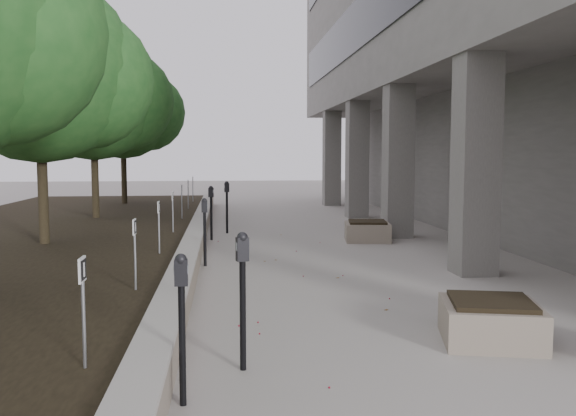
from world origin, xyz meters
TOP-DOWN VIEW (x-y plane):
  - retaining_wall at (-1.82, 9.00)m, footprint 0.39×26.00m
  - planting_bed at (-5.50, 9.00)m, footprint 7.00×26.00m
  - crabapple_tree_3 at (-4.80, 8.00)m, footprint 4.60×4.00m
  - crabapple_tree_4 at (-4.80, 13.00)m, footprint 4.60×4.00m
  - crabapple_tree_5 at (-4.80, 18.00)m, footprint 4.60×4.00m
  - parking_sign_2 at (-2.35, 0.50)m, footprint 0.04×0.22m
  - parking_sign_3 at (-2.35, 3.50)m, footprint 0.04×0.22m
  - parking_sign_4 at (-2.35, 6.50)m, footprint 0.04×0.22m
  - parking_sign_5 at (-2.35, 9.50)m, footprint 0.04×0.22m
  - parking_sign_6 at (-2.35, 12.50)m, footprint 0.04×0.22m
  - parking_sign_7 at (-2.35, 15.50)m, footprint 0.04×0.22m
  - parking_sign_8 at (-2.35, 18.50)m, footprint 0.04×0.22m
  - parking_meter_1 at (-0.98, 1.41)m, footprint 0.16×0.13m
  - parking_meter_2 at (-1.53, 0.58)m, footprint 0.14×0.10m
  - parking_meter_3 at (-1.55, 7.31)m, footprint 0.13×0.10m
  - parking_meter_4 at (-1.50, 10.95)m, footprint 0.16×0.14m
  - parking_meter_5 at (-1.10, 12.24)m, footprint 0.17×0.14m
  - planter_front at (1.96, 2.05)m, footprint 1.33×1.33m
  - planter_back at (2.45, 10.38)m, footprint 1.26×1.26m
  - berry_scatter at (-0.10, 5.00)m, footprint 3.30×14.10m

SIDE VIEW (x-z plane):
  - berry_scatter at x=-0.10m, z-range 0.00..0.02m
  - planting_bed at x=-5.50m, z-range 0.00..0.40m
  - retaining_wall at x=-1.82m, z-range 0.00..0.50m
  - planter_front at x=1.96m, z-range 0.00..0.51m
  - planter_back at x=2.45m, z-range 0.00..0.52m
  - parking_meter_3 at x=-1.55m, z-range 0.00..1.35m
  - parking_meter_2 at x=-1.53m, z-range 0.00..1.36m
  - parking_meter_4 at x=-1.50m, z-range 0.00..1.40m
  - parking_meter_1 at x=-0.98m, z-range 0.00..1.44m
  - parking_meter_5 at x=-1.10m, z-range 0.00..1.46m
  - parking_sign_2 at x=-2.35m, z-range 0.40..1.36m
  - parking_sign_3 at x=-2.35m, z-range 0.40..1.36m
  - parking_sign_4 at x=-2.35m, z-range 0.40..1.36m
  - parking_sign_5 at x=-2.35m, z-range 0.40..1.36m
  - parking_sign_6 at x=-2.35m, z-range 0.40..1.36m
  - parking_sign_7 at x=-2.35m, z-range 0.40..1.36m
  - parking_sign_8 at x=-2.35m, z-range 0.40..1.36m
  - crabapple_tree_3 at x=-4.80m, z-range 0.40..5.84m
  - crabapple_tree_4 at x=-4.80m, z-range 0.40..5.84m
  - crabapple_tree_5 at x=-4.80m, z-range 0.40..5.84m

